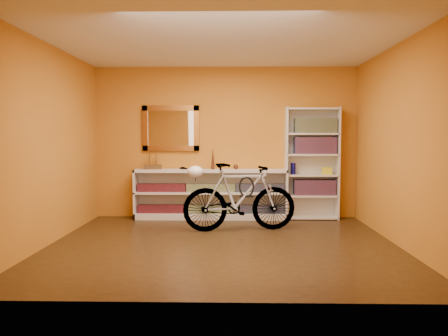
{
  "coord_description": "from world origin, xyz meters",
  "views": [
    {
      "loc": [
        0.14,
        -5.6,
        1.39
      ],
      "look_at": [
        0.0,
        0.7,
        0.95
      ],
      "focal_mm": 35.07,
      "sensor_mm": 36.0,
      "label": 1
    }
  ],
  "objects_px": {
    "console_unit": "(211,194)",
    "bookcase": "(312,163)",
    "bicycle": "(240,197)",
    "helmet": "(195,172)"
  },
  "relations": [
    {
      "from": "bookcase",
      "to": "bicycle",
      "type": "bearing_deg",
      "value": -141.15
    },
    {
      "from": "bookcase",
      "to": "bicycle",
      "type": "distance_m",
      "value": 1.65
    },
    {
      "from": "helmet",
      "to": "bookcase",
      "type": "bearing_deg",
      "value": 30.3
    },
    {
      "from": "console_unit",
      "to": "helmet",
      "type": "bearing_deg",
      "value": -98.84
    },
    {
      "from": "console_unit",
      "to": "helmet",
      "type": "relative_size",
      "value": 11.31
    },
    {
      "from": "helmet",
      "to": "console_unit",
      "type": "bearing_deg",
      "value": 81.16
    },
    {
      "from": "console_unit",
      "to": "bookcase",
      "type": "distance_m",
      "value": 1.8
    },
    {
      "from": "bicycle",
      "to": "helmet",
      "type": "xyz_separation_m",
      "value": [
        -0.65,
        -0.11,
        0.38
      ]
    },
    {
      "from": "bookcase",
      "to": "bicycle",
      "type": "xyz_separation_m",
      "value": [
        -1.23,
        -0.99,
        -0.44
      ]
    },
    {
      "from": "bicycle",
      "to": "helmet",
      "type": "relative_size",
      "value": 7.49
    }
  ]
}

